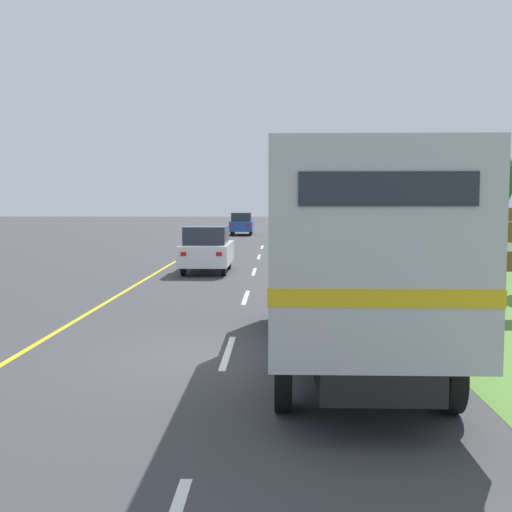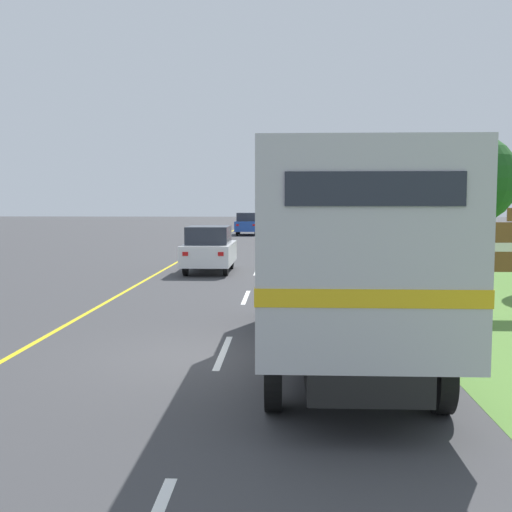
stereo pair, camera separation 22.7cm
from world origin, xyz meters
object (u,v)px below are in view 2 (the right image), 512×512
Objects in this scene: lead_car_red_ahead at (300,228)px; highway_sign at (491,249)px; horse_trailer_truck at (341,248)px; lead_car_blue_ahead at (247,224)px; lead_car_white at (209,249)px; roadside_tree_far at (472,179)px.

highway_sign is at bearing -81.66° from lead_car_red_ahead.
horse_trailer_truck is at bearing -90.06° from lead_car_red_ahead.
lead_car_red_ahead reaches higher than lead_car_blue_ahead.
lead_car_red_ahead is 1.76× the size of highway_sign.
lead_car_white is 1.52× the size of highway_sign.
lead_car_white is 0.66× the size of roadside_tree_far.
roadside_tree_far is (7.95, 20.48, 1.81)m from horse_trailer_truck.
lead_car_white is 13.92m from roadside_tree_far.
lead_car_blue_ahead is at bearing 102.49° from highway_sign.
lead_car_white is at bearing -149.73° from roadside_tree_far.
roadside_tree_far reaches higher than lead_car_blue_ahead.
lead_car_white is at bearing -89.65° from lead_car_blue_ahead.
lead_car_white is 18.38m from lead_car_red_ahead.
horse_trailer_truck is 1.88× the size of lead_car_red_ahead.
lead_car_red_ahead is (0.03, 31.58, -0.99)m from horse_trailer_truck.
horse_trailer_truck is 14.17m from lead_car_white.
lead_car_blue_ahead is 0.66× the size of roadside_tree_far.
highway_sign is (3.93, -26.84, 0.64)m from lead_car_red_ahead.
lead_car_white is at bearing -102.12° from lead_car_red_ahead.
lead_car_red_ahead is (3.86, 17.97, 0.04)m from lead_car_white.
lead_car_red_ahead is 13.92m from roadside_tree_far.
horse_trailer_truck is 2.17× the size of lead_car_blue_ahead.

